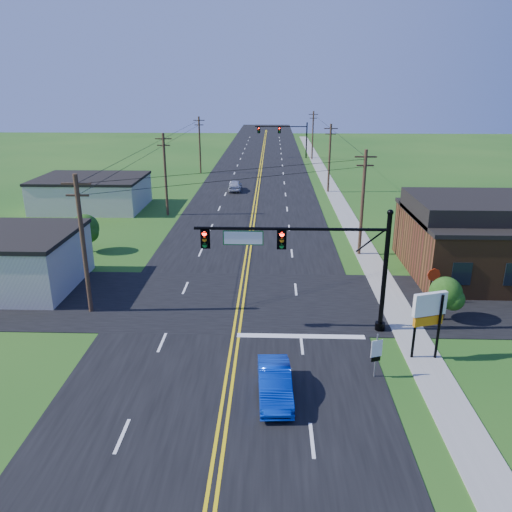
{
  "coord_description": "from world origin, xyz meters",
  "views": [
    {
      "loc": [
        2.23,
        -19.14,
        14.16
      ],
      "look_at": [
        1.26,
        10.0,
        3.95
      ],
      "focal_mm": 35.0,
      "sensor_mm": 36.0,
      "label": 1
    }
  ],
  "objects_px": {
    "signal_mast_main": "(308,255)",
    "stop_sign": "(433,278)",
    "blue_car": "(275,384)",
    "route_sign": "(376,353)",
    "signal_mast_far": "(284,134)"
  },
  "relations": [
    {
      "from": "signal_mast_main",
      "to": "blue_car",
      "type": "relative_size",
      "value": 2.6
    },
    {
      "from": "signal_mast_main",
      "to": "route_sign",
      "type": "bearing_deg",
      "value": -58.31
    },
    {
      "from": "signal_mast_main",
      "to": "signal_mast_far",
      "type": "distance_m",
      "value": 72.0
    },
    {
      "from": "signal_mast_far",
      "to": "stop_sign",
      "type": "height_order",
      "value": "signal_mast_far"
    },
    {
      "from": "signal_mast_main",
      "to": "stop_sign",
      "type": "relative_size",
      "value": 4.47
    },
    {
      "from": "route_sign",
      "to": "signal_mast_far",
      "type": "bearing_deg",
      "value": 73.69
    },
    {
      "from": "signal_mast_main",
      "to": "route_sign",
      "type": "height_order",
      "value": "signal_mast_main"
    },
    {
      "from": "signal_mast_far",
      "to": "route_sign",
      "type": "height_order",
      "value": "signal_mast_far"
    },
    {
      "from": "signal_mast_main",
      "to": "blue_car",
      "type": "xyz_separation_m",
      "value": [
        -1.9,
        -6.97,
        -4.03
      ]
    },
    {
      "from": "signal_mast_far",
      "to": "blue_car",
      "type": "relative_size",
      "value": 2.52
    },
    {
      "from": "signal_mast_main",
      "to": "stop_sign",
      "type": "distance_m",
      "value": 9.97
    },
    {
      "from": "signal_mast_far",
      "to": "route_sign",
      "type": "relative_size",
      "value": 4.51
    },
    {
      "from": "signal_mast_main",
      "to": "blue_car",
      "type": "height_order",
      "value": "signal_mast_main"
    },
    {
      "from": "blue_car",
      "to": "route_sign",
      "type": "relative_size",
      "value": 1.79
    },
    {
      "from": "blue_car",
      "to": "stop_sign",
      "type": "height_order",
      "value": "stop_sign"
    }
  ]
}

